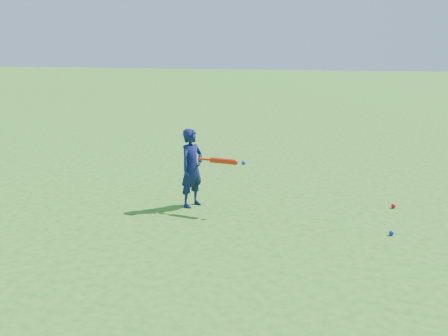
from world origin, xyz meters
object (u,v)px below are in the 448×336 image
child (192,168)px  bat_swing (225,161)px  ground_ball_blue (391,233)px  ground_ball_red (393,206)px

child → bat_swing: size_ratio=1.66×
ground_ball_blue → bat_swing: (-2.20, 0.39, 0.69)m
child → ground_ball_red: (2.83, 0.59, -0.53)m
ground_ball_red → ground_ball_blue: 1.12m
bat_swing → child: bearing=175.4°
ground_ball_red → bat_swing: 2.52m
ground_ball_red → ground_ball_blue: bearing=-95.6°
child → ground_ball_blue: child is taller
child → ground_ball_blue: bearing=-76.7°
child → ground_ball_red: bearing=-54.0°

